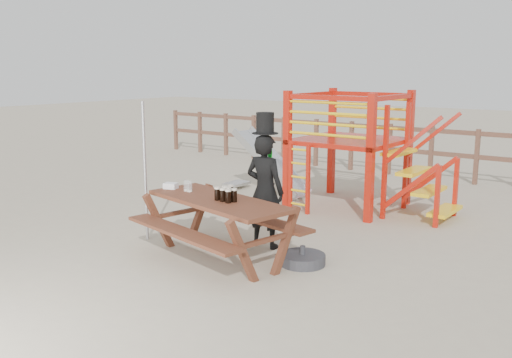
# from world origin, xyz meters

# --- Properties ---
(ground) EXTENTS (60.00, 60.00, 0.00)m
(ground) POSITION_xyz_m (0.00, 0.00, 0.00)
(ground) COLOR tan
(ground) RESTS_ON ground
(back_fence) EXTENTS (15.09, 0.09, 1.20)m
(back_fence) POSITION_xyz_m (0.00, 7.00, 0.74)
(back_fence) COLOR brown
(back_fence) RESTS_ON ground
(playground_fort) EXTENTS (4.71, 1.84, 2.10)m
(playground_fort) POSITION_xyz_m (0.12, 3.58, 1.07)
(playground_fort) COLOR red
(playground_fort) RESTS_ON ground
(picnic_table) EXTENTS (2.37, 1.86, 0.82)m
(picnic_table) POSITION_xyz_m (0.23, -0.06, 0.52)
(picnic_table) COLOR brown
(picnic_table) RESTS_ON ground
(man_with_hat) EXTENTS (0.60, 0.41, 1.90)m
(man_with_hat) POSITION_xyz_m (0.39, 0.75, 0.85)
(man_with_hat) COLOR black
(man_with_hat) RESTS_ON ground
(metal_pole) EXTENTS (0.04, 0.04, 2.03)m
(metal_pole) POSITION_xyz_m (-1.20, -0.01, 1.01)
(metal_pole) COLOR #B2B2B7
(metal_pole) RESTS_ON ground
(parasol_base) EXTENTS (0.59, 0.59, 0.25)m
(parasol_base) POSITION_xyz_m (1.22, 0.43, 0.07)
(parasol_base) COLOR #323236
(parasol_base) RESTS_ON ground
(paper_bag) EXTENTS (0.22, 0.19, 0.08)m
(paper_bag) POSITION_xyz_m (-0.73, 0.03, 0.86)
(paper_bag) COLOR white
(paper_bag) RESTS_ON picnic_table
(stout_pints) EXTENTS (0.31, 0.31, 0.17)m
(stout_pints) POSITION_xyz_m (0.37, -0.06, 0.91)
(stout_pints) COLOR black
(stout_pints) RESTS_ON picnic_table
(empty_glasses) EXTENTS (0.15, 0.09, 0.15)m
(empty_glasses) POSITION_xyz_m (-0.40, 0.04, 0.89)
(empty_glasses) COLOR silver
(empty_glasses) RESTS_ON picnic_table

